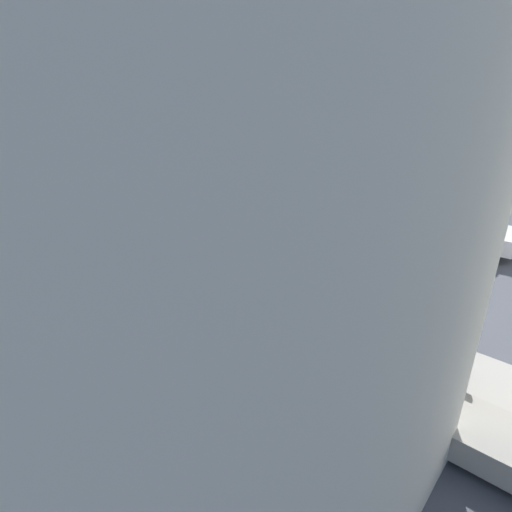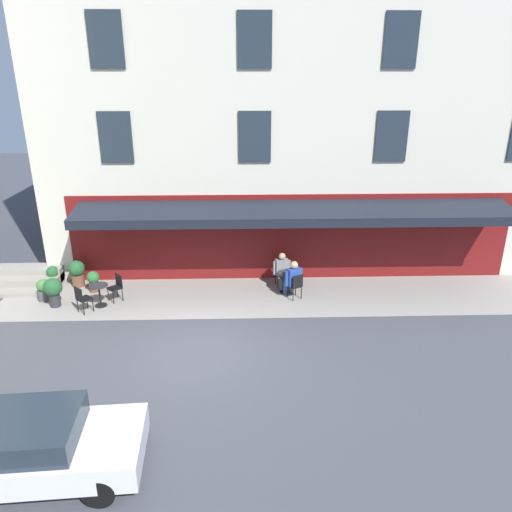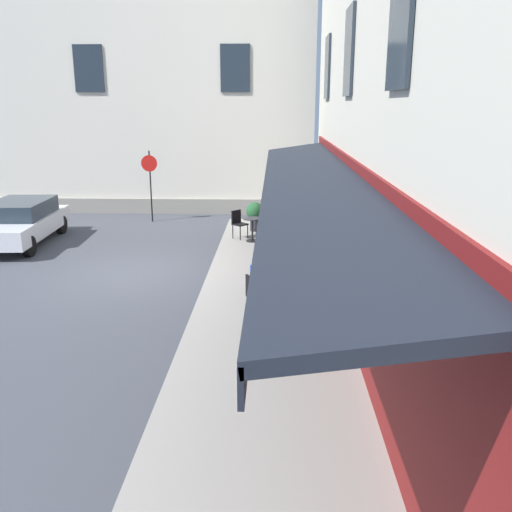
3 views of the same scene
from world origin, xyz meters
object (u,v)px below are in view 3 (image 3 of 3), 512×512
Objects in this scene: cafe_chair_black_under_awning at (266,228)px; cafe_chair_black_by_window at (313,287)px; potted_plant_mid_terrace at (255,214)px; potted_plant_entrance_right at (305,217)px; cafe_chair_black_facing_street at (255,293)px; seated_companion_in_grey at (303,281)px; cafe_chair_black_near_door at (238,222)px; potted_plant_under_sign at (270,217)px; parked_car_white at (19,221)px; no_parking_sign at (150,173)px; seated_patron_in_blue at (265,284)px; cafe_table_near_entrance at (252,226)px; potted_plant_by_steps at (303,217)px; cafe_table_mid_terrace at (283,291)px; potted_plant_entrance_left at (288,225)px.

cafe_chair_black_under_awning is 1.00× the size of cafe_chair_black_by_window.
potted_plant_entrance_right is at bearing -69.21° from potted_plant_mid_terrace.
cafe_chair_black_facing_street is 1.05m from seated_companion_in_grey.
cafe_chair_black_under_awning is 0.71× the size of seated_companion_in_grey.
cafe_chair_black_near_door is 0.92× the size of potted_plant_mid_terrace.
potted_plant_under_sign is at bearing -1.40° from cafe_chair_black_facing_street.
cafe_chair_black_near_door is 0.21× the size of parked_car_white.
cafe_chair_black_under_awning is at bearing -89.28° from parked_car_white.
cafe_chair_black_under_awning and cafe_chair_black_by_window have the same top height.
parked_car_white reaches higher than potted_plant_under_sign.
no_parking_sign is at bearing 78.66° from potted_plant_under_sign.
seated_patron_in_blue is 0.82m from seated_companion_in_grey.
potted_plant_entrance_right is at bearing -39.54° from cafe_table_near_entrance.
potted_plant_mid_terrace is at bearing 3.50° from seated_patron_in_blue.
cafe_table_near_entrance is at bearing -127.05° from no_parking_sign.
seated_patron_in_blue is 8.44m from potted_plant_under_sign.
cafe_chair_black_under_awning is at bearing 8.61° from seated_companion_in_grey.
potted_plant_by_steps is at bearing -2.80° from seated_companion_in_grey.
cafe_chair_black_by_window is 0.35× the size of no_parking_sign.
cafe_chair_black_under_awning is 0.21× the size of parked_car_white.
potted_plant_by_steps is at bearing -5.90° from cafe_table_mid_terrace.
cafe_table_mid_terrace is 0.63m from cafe_chair_black_by_window.
potted_plant_mid_terrace reaches higher than cafe_table_near_entrance.
seated_patron_in_blue is 1.87× the size of potted_plant_entrance_right.
potted_plant_mid_terrace reaches higher than cafe_chair_black_under_awning.
cafe_chair_black_by_window is 6.62m from potted_plant_entrance_left.
cafe_chair_black_under_awning is 5.73m from seated_companion_in_grey.
cafe_table_near_entrance is 0.77× the size of potted_plant_by_steps.
no_parking_sign reaches higher than potted_plant_entrance_right.
parked_car_white is at bearing 108.53° from potted_plant_under_sign.
seated_patron_in_blue reaches higher than cafe_chair_black_facing_street.
cafe_chair_black_facing_street is at bearing -177.17° from cafe_table_near_entrance.
no_parking_sign is 5.69m from potted_plant_entrance_left.
seated_patron_in_blue reaches higher than cafe_table_mid_terrace.
potted_plant_mid_terrace is (0.26, 1.62, 0.06)m from potted_plant_by_steps.
seated_companion_in_grey is at bearing 101.12° from cafe_chair_black_by_window.
cafe_chair_black_by_window is at bearing -163.17° from cafe_chair_black_near_door.
potted_plant_entrance_right is at bearing -2.01° from cafe_chair_black_by_window.
no_parking_sign is at bearing 64.51° from potted_plant_entrance_left.
cafe_chair_black_facing_street reaches higher than cafe_table_near_entrance.
cafe_chair_black_facing_street reaches higher than potted_plant_entrance_right.
potted_plant_entrance_right is at bearing -3.45° from seated_companion_in_grey.
no_parking_sign is at bearing 29.61° from seated_companion_in_grey.
cafe_table_mid_terrace is at bearing -168.51° from cafe_chair_black_near_door.
potted_plant_by_steps is at bearing -106.86° from no_parking_sign.
potted_plant_by_steps is (7.45, -0.77, 0.05)m from cafe_table_mid_terrace.
no_parking_sign is at bearing 27.40° from cafe_table_mid_terrace.
cafe_table_mid_terrace is 0.82× the size of cafe_chair_black_by_window.
potted_plant_under_sign is (8.24, 0.35, -0.13)m from cafe_table_mid_terrace.
potted_plant_entrance_left is (-2.38, -4.99, -1.37)m from no_parking_sign.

